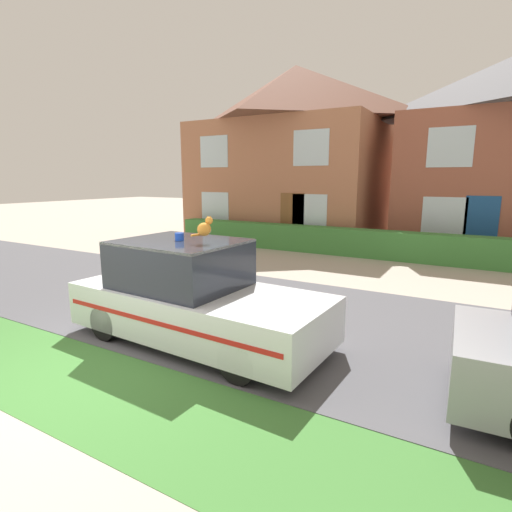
{
  "coord_description": "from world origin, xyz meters",
  "views": [
    {
      "loc": [
        4.51,
        -3.18,
        2.65
      ],
      "look_at": [
        0.42,
        3.96,
        1.05
      ],
      "focal_mm": 28.0,
      "sensor_mm": 36.0,
      "label": 1
    }
  ],
  "objects": [
    {
      "name": "cat",
      "position": [
        0.81,
        1.71,
        1.91
      ],
      "size": [
        0.25,
        0.32,
        0.31
      ],
      "rotation": [
        0.0,
        0.0,
        1.34
      ],
      "color": "orange",
      "rests_on": "police_car"
    },
    {
      "name": "road_strip",
      "position": [
        0.0,
        3.45,
        0.01
      ],
      "size": [
        28.0,
        5.39,
        0.01
      ],
      "primitive_type": "cube",
      "color": "#4C4C51",
      "rests_on": "ground"
    },
    {
      "name": "ground_plane",
      "position": [
        0.0,
        0.0,
        0.0
      ],
      "size": [
        80.0,
        80.0,
        0.0
      ],
      "primitive_type": "plane",
      "color": "#A89E8E"
    },
    {
      "name": "lawn_verge",
      "position": [
        0.0,
        -0.13,
        0.0
      ],
      "size": [
        28.0,
        1.76,
        0.01
      ],
      "primitive_type": "cube",
      "color": "#3D7533",
      "rests_on": "ground"
    },
    {
      "name": "police_car",
      "position": [
        0.49,
        1.77,
        0.75
      ],
      "size": [
        4.41,
        1.99,
        1.77
      ],
      "rotation": [
        0.0,
        0.0,
        -0.05
      ],
      "color": "black",
      "rests_on": "road_strip"
    },
    {
      "name": "house_left",
      "position": [
        -3.46,
        14.33,
        3.91
      ],
      "size": [
        8.36,
        7.01,
        7.65
      ],
      "color": "#A86B4C",
      "rests_on": "ground"
    },
    {
      "name": "garden_hedge",
      "position": [
        0.6,
        10.4,
        0.47
      ],
      "size": [
        14.35,
        0.68,
        0.94
      ],
      "primitive_type": "cube",
      "color": "#3D7F38",
      "rests_on": "ground"
    }
  ]
}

